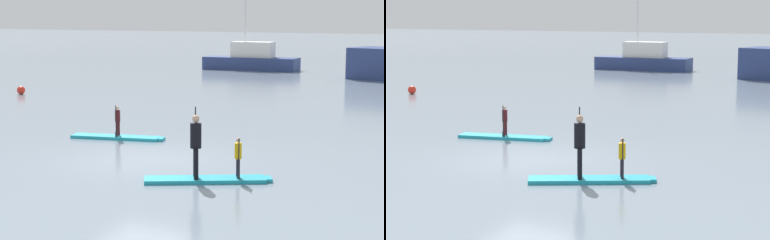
# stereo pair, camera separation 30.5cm
# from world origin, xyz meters

# --- Properties ---
(ground_plane) EXTENTS (240.00, 240.00, 0.00)m
(ground_plane) POSITION_xyz_m (0.00, 0.00, 0.00)
(ground_plane) COLOR gray
(paddleboard_near) EXTENTS (3.26, 1.27, 0.10)m
(paddleboard_near) POSITION_xyz_m (-2.50, 2.57, 0.05)
(paddleboard_near) COLOR #1E9EB2
(paddleboard_near) RESTS_ON ground
(paddler_child_solo) EXTENTS (0.21, 0.37, 1.05)m
(paddler_child_solo) POSITION_xyz_m (-2.50, 2.55, 0.67)
(paddler_child_solo) COLOR #4C1419
(paddler_child_solo) RESTS_ON paddleboard_near
(paddleboard_far) EXTENTS (3.11, 2.02, 0.10)m
(paddleboard_far) POSITION_xyz_m (2.73, -1.51, 0.05)
(paddleboard_far) COLOR #1E9EB2
(paddleboard_far) RESTS_ON ground
(paddler_adult) EXTENTS (0.38, 0.46, 1.79)m
(paddler_adult) POSITION_xyz_m (2.46, -1.64, 1.02)
(paddler_adult) COLOR black
(paddler_adult) RESTS_ON paddleboard_far
(paddler_child_front) EXTENTS (0.24, 0.34, 1.04)m
(paddler_child_front) POSITION_xyz_m (3.41, -1.16, 0.67)
(paddler_child_front) COLOR black
(paddler_child_front) RESTS_ON paddleboard_far
(fishing_boat_green_midground) EXTENTS (7.10, 2.34, 5.07)m
(fishing_boat_green_midground) POSITION_xyz_m (-8.52, 30.72, 0.75)
(fishing_boat_green_midground) COLOR navy
(fishing_boat_green_midground) RESTS_ON ground
(mooring_buoy_far) EXTENTS (0.43, 0.43, 0.43)m
(mooring_buoy_far) POSITION_xyz_m (-13.85, 11.19, 0.22)
(mooring_buoy_far) COLOR red
(mooring_buoy_far) RESTS_ON ground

